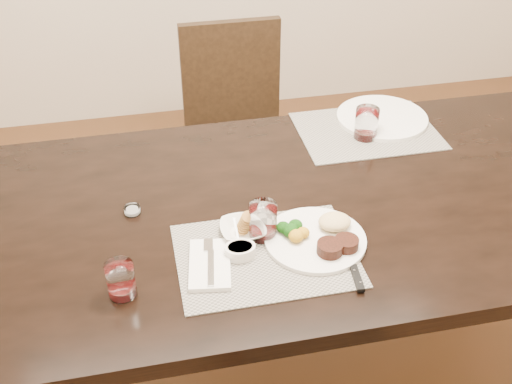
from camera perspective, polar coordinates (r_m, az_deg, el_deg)
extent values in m
plane|color=#4A2E17|center=(2.37, 2.75, -15.56)|extent=(4.50, 4.50, 0.00)
cube|color=black|center=(1.86, 3.37, -1.54)|extent=(2.00, 1.00, 0.05)
cube|color=black|center=(2.43, -21.25, -5.31)|extent=(0.08, 0.08, 0.70)
cube|color=black|center=(2.73, 19.76, 0.00)|extent=(0.08, 0.08, 0.70)
cube|color=black|center=(2.71, -1.43, 4.22)|extent=(0.42, 0.42, 0.04)
cube|color=black|center=(2.67, -4.42, -2.32)|extent=(0.04, 0.04, 0.41)
cube|color=black|center=(2.73, 3.07, -1.34)|extent=(0.04, 0.04, 0.41)
cube|color=black|center=(2.96, -5.44, 1.91)|extent=(0.04, 0.04, 0.41)
cube|color=black|center=(3.01, 1.36, 2.72)|extent=(0.04, 0.04, 0.41)
cube|color=black|center=(2.76, -2.26, 10.58)|extent=(0.42, 0.04, 0.45)
cube|color=gray|center=(1.66, 0.87, -5.65)|extent=(0.46, 0.34, 0.00)
cube|color=gray|center=(2.21, 9.82, 5.39)|extent=(0.46, 0.34, 0.00)
cylinder|color=white|center=(1.71, 5.28, -4.23)|extent=(0.27, 0.27, 0.01)
cylinder|color=black|center=(1.65, 6.58, -4.96)|extent=(0.07, 0.07, 0.03)
cylinder|color=black|center=(1.68, 8.05, -4.54)|extent=(0.06, 0.06, 0.03)
ellipsoid|color=#D0B47C|center=(1.73, 7.00, -2.62)|extent=(0.09, 0.08, 0.04)
ellipsoid|color=#12470D|center=(1.70, 3.07, -3.41)|extent=(0.04, 0.04, 0.03)
ellipsoid|color=#B58C17|center=(1.68, 3.59, -3.90)|extent=(0.04, 0.04, 0.03)
cube|color=white|center=(1.63, -4.13, -6.44)|extent=(0.13, 0.20, 0.01)
cube|color=silver|center=(1.61, -4.02, -6.71)|extent=(0.03, 0.13, 0.01)
cube|color=silver|center=(1.67, -4.26, -4.72)|extent=(0.03, 0.05, 0.00)
cube|color=silver|center=(1.68, 7.81, -5.32)|extent=(0.03, 0.13, 0.00)
cube|color=black|center=(1.61, 8.98, -7.56)|extent=(0.03, 0.09, 0.01)
imported|color=white|center=(1.72, -1.21, -3.37)|extent=(0.12, 0.12, 0.03)
cylinder|color=#A56933|center=(1.71, -1.22, -2.84)|extent=(0.04, 0.04, 0.04)
cylinder|color=white|center=(1.65, -1.42, -5.26)|extent=(0.08, 0.08, 0.03)
cylinder|color=#0D3912|center=(1.64, -1.43, -4.99)|extent=(0.06, 0.06, 0.01)
cube|color=silver|center=(1.67, -1.78, -3.32)|extent=(0.01, 0.05, 0.04)
cylinder|color=silver|center=(1.69, 0.63, -2.57)|extent=(0.07, 0.07, 0.10)
cylinder|color=#3A0506|center=(1.71, 0.62, -3.57)|extent=(0.06, 0.06, 0.03)
cylinder|color=white|center=(2.28, 11.14, 6.51)|extent=(0.31, 0.31, 0.01)
cylinder|color=silver|center=(2.14, 9.79, 6.05)|extent=(0.08, 0.08, 0.11)
cylinder|color=#3A0506|center=(2.16, 9.69, 5.14)|extent=(0.06, 0.06, 0.03)
cylinder|color=silver|center=(1.57, -11.93, -7.63)|extent=(0.07, 0.07, 0.09)
cylinder|color=#3A0506|center=(1.59, -11.77, -8.55)|extent=(0.06, 0.06, 0.02)
cylinder|color=silver|center=(1.83, -10.94, -1.60)|extent=(0.05, 0.05, 0.02)
cylinder|color=white|center=(1.83, -10.93, -1.71)|extent=(0.03, 0.03, 0.01)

